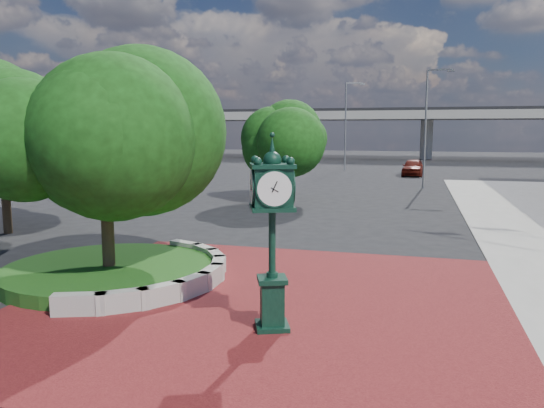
{
  "coord_description": "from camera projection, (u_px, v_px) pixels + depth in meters",
  "views": [
    {
      "loc": [
        3.59,
        -13.37,
        4.34
      ],
      "look_at": [
        -0.45,
        1.5,
        2.18
      ],
      "focal_mm": 35.0,
      "sensor_mm": 36.0,
      "label": 1
    }
  ],
  "objects": [
    {
      "name": "ground",
      "position": [
        273.0,
        292.0,
        14.31
      ],
      "size": [
        200.0,
        200.0,
        0.0
      ],
      "primitive_type": "plane",
      "color": "black",
      "rests_on": "ground"
    },
    {
      "name": "plaza",
      "position": [
        263.0,
        303.0,
        13.35
      ],
      "size": [
        12.0,
        12.0,
        0.04
      ],
      "primitive_type": "cube",
      "color": "maroon",
      "rests_on": "ground"
    },
    {
      "name": "planter_wall",
      "position": [
        181.0,
        275.0,
        14.98
      ],
      "size": [
        2.96,
        6.77,
        0.54
      ],
      "color": "#9E9B93",
      "rests_on": "ground"
    },
    {
      "name": "grass_bed",
      "position": [
        110.0,
        272.0,
        15.58
      ],
      "size": [
        6.1,
        6.1,
        0.4
      ],
      "primitive_type": "cylinder",
      "color": "#144915",
      "rests_on": "ground"
    },
    {
      "name": "overpass",
      "position": [
        392.0,
        115.0,
        80.37
      ],
      "size": [
        90.0,
        12.0,
        7.5
      ],
      "color": "#9E9B93",
      "rests_on": "ground"
    },
    {
      "name": "tree_planter",
      "position": [
        104.0,
        152.0,
        15.1
      ],
      "size": [
        5.2,
        5.2,
        6.33
      ],
      "color": "#38281C",
      "rests_on": "ground"
    },
    {
      "name": "tree_northwest",
      "position": [
        2.0,
        135.0,
        21.9
      ],
      "size": [
        5.6,
        5.6,
        6.93
      ],
      "color": "#38281C",
      "rests_on": "ground"
    },
    {
      "name": "tree_street",
      "position": [
        287.0,
        148.0,
        32.11
      ],
      "size": [
        4.4,
        4.4,
        5.45
      ],
      "color": "#38281C",
      "rests_on": "ground"
    },
    {
      "name": "post_clock",
      "position": [
        272.0,
        226.0,
        11.28
      ],
      "size": [
        1.09,
        1.09,
        4.22
      ],
      "color": "black",
      "rests_on": "ground"
    },
    {
      "name": "parked_car",
      "position": [
        413.0,
        167.0,
        50.69
      ],
      "size": [
        2.21,
        4.86,
        1.62
      ],
      "primitive_type": "imported",
      "rotation": [
        0.0,
        0.0,
        -0.06
      ],
      "color": "#52130B",
      "rests_on": "ground"
    },
    {
      "name": "street_lamp_near",
      "position": [
        429.0,
        119.0,
        39.7
      ],
      "size": [
        1.96,
        0.53,
        8.8
      ],
      "color": "slate",
      "rests_on": "ground"
    },
    {
      "name": "street_lamp_far",
      "position": [
        348.0,
        119.0,
        56.95
      ],
      "size": [
        2.01,
        0.92,
        9.37
      ],
      "color": "slate",
      "rests_on": "ground"
    }
  ]
}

